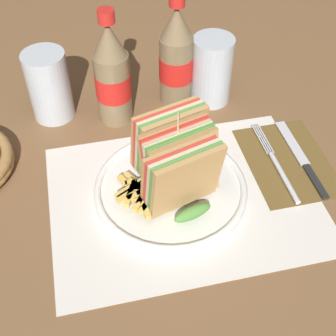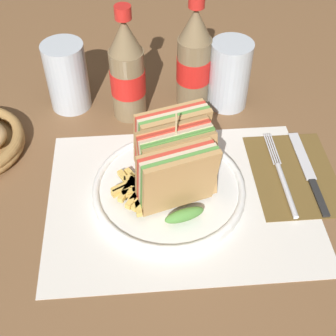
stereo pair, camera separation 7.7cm
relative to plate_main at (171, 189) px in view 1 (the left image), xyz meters
name	(u,v)px [view 1 (the left image)]	position (x,y,z in m)	size (l,w,h in m)	color
ground_plane	(155,203)	(-0.03, -0.02, -0.01)	(4.00, 4.00, 0.00)	brown
placemat	(184,199)	(0.02, -0.02, -0.01)	(0.44, 0.33, 0.00)	silver
plate_main	(171,189)	(0.00, 0.00, 0.00)	(0.26, 0.26, 0.02)	white
club_sandwich	(177,160)	(0.01, 0.00, 0.07)	(0.13, 0.19, 0.15)	tan
fries_pile	(142,191)	(-0.05, -0.01, 0.02)	(0.09, 0.11, 0.02)	#E0B756
napkin	(287,161)	(0.22, 0.03, -0.01)	(0.14, 0.20, 0.00)	brown
fork	(279,168)	(0.20, 0.01, 0.00)	(0.02, 0.20, 0.01)	silver
knife	(302,158)	(0.25, 0.02, 0.00)	(0.02, 0.20, 0.00)	black
coke_bottle_near	(112,76)	(-0.06, 0.22, 0.09)	(0.07, 0.07, 0.23)	#7A6647
coke_bottle_far	(176,58)	(0.07, 0.25, 0.09)	(0.07, 0.07, 0.23)	#7A6647
glass_near	(211,74)	(0.14, 0.23, 0.05)	(0.08, 0.08, 0.14)	silver
glass_far	(49,86)	(-0.18, 0.25, 0.06)	(0.08, 0.08, 0.14)	silver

